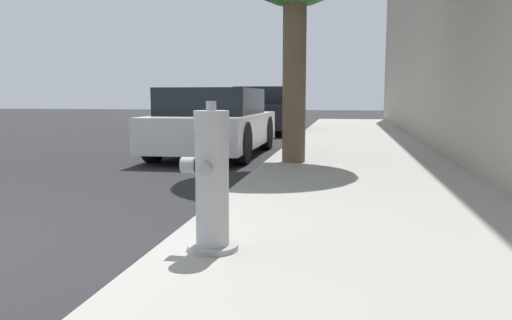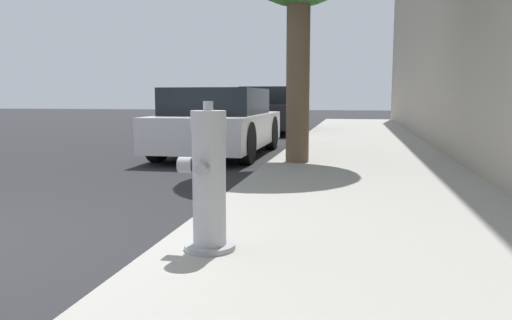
{
  "view_description": "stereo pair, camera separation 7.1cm",
  "coord_description": "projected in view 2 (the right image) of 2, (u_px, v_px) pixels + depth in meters",
  "views": [
    {
      "loc": [
        2.93,
        -2.82,
        1.11
      ],
      "look_at": [
        2.16,
        1.42,
        0.56
      ],
      "focal_mm": 35.0,
      "sensor_mm": 36.0,
      "label": 1
    },
    {
      "loc": [
        3.0,
        -2.8,
        1.11
      ],
      "look_at": [
        2.16,
        1.42,
        0.56
      ],
      "focal_mm": 35.0,
      "sensor_mm": 36.0,
      "label": 2
    }
  ],
  "objects": [
    {
      "name": "fire_hydrant",
      "position": [
        209.0,
        182.0,
        3.18
      ],
      "size": [
        0.36,
        0.37,
        0.96
      ],
      "color": "#97979C",
      "rests_on": "sidewalk_slab"
    },
    {
      "name": "parked_car_mid",
      "position": [
        274.0,
        111.0,
        15.36
      ],
      "size": [
        1.85,
        3.83,
        1.41
      ],
      "color": "black",
      "rests_on": "ground_plane"
    },
    {
      "name": "sidewalk_slab",
      "position": [
        373.0,
        282.0,
        2.84
      ],
      "size": [
        2.83,
        40.0,
        0.13
      ],
      "color": "#99968E",
      "rests_on": "ground_plane"
    },
    {
      "name": "parked_car_near",
      "position": [
        219.0,
        122.0,
        9.47
      ],
      "size": [
        1.77,
        3.9,
        1.27
      ],
      "color": "silver",
      "rests_on": "ground_plane"
    }
  ]
}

